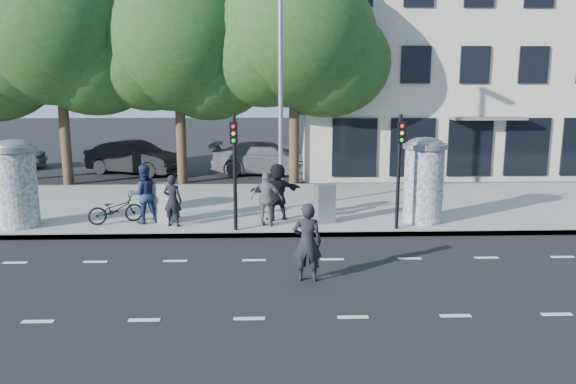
{
  "coord_description": "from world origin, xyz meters",
  "views": [
    {
      "loc": [
        0.4,
        -12.3,
        4.46
      ],
      "look_at": [
        0.94,
        3.5,
        1.36
      ],
      "focal_mm": 35.0,
      "sensor_mm": 36.0,
      "label": 1
    }
  ],
  "objects_px": {
    "man_road": "(307,242)",
    "car_mid": "(135,158)",
    "traffic_pole_far": "(399,160)",
    "ped_f": "(277,192)",
    "ped_b": "(173,201)",
    "ped_e": "(267,199)",
    "street_lamp": "(281,72)",
    "bicycle": "(116,209)",
    "cabinet_right": "(324,203)",
    "car_right": "(267,158)",
    "traffic_pole_near": "(234,161)",
    "cabinet_left": "(164,203)",
    "ad_column_right": "(424,178)",
    "ped_c": "(144,194)",
    "ad_column_left": "(16,181)"
  },
  "relations": [
    {
      "from": "traffic_pole_far",
      "to": "cabinet_left",
      "type": "relative_size",
      "value": 2.76
    },
    {
      "from": "ped_c",
      "to": "man_road",
      "type": "bearing_deg",
      "value": 111.33
    },
    {
      "from": "traffic_pole_far",
      "to": "bicycle",
      "type": "xyz_separation_m",
      "value": [
        -8.57,
        1.01,
        -1.64
      ]
    },
    {
      "from": "man_road",
      "to": "car_mid",
      "type": "height_order",
      "value": "man_road"
    },
    {
      "from": "car_mid",
      "to": "car_right",
      "type": "distance_m",
      "value": 6.52
    },
    {
      "from": "ad_column_left",
      "to": "bicycle",
      "type": "height_order",
      "value": "ad_column_left"
    },
    {
      "from": "cabinet_left",
      "to": "traffic_pole_near",
      "type": "bearing_deg",
      "value": -10.64
    },
    {
      "from": "bicycle",
      "to": "car_right",
      "type": "height_order",
      "value": "car_right"
    },
    {
      "from": "street_lamp",
      "to": "ped_b",
      "type": "distance_m",
      "value": 5.56
    },
    {
      "from": "man_road",
      "to": "traffic_pole_far",
      "type": "bearing_deg",
      "value": -121.1
    },
    {
      "from": "bicycle",
      "to": "car_mid",
      "type": "distance_m",
      "value": 10.64
    },
    {
      "from": "street_lamp",
      "to": "ped_c",
      "type": "relative_size",
      "value": 4.37
    },
    {
      "from": "traffic_pole_far",
      "to": "ped_b",
      "type": "distance_m",
      "value": 6.87
    },
    {
      "from": "car_right",
      "to": "ad_column_left",
      "type": "bearing_deg",
      "value": 150.09
    },
    {
      "from": "car_right",
      "to": "bicycle",
      "type": "bearing_deg",
      "value": 161.03
    },
    {
      "from": "cabinet_right",
      "to": "car_right",
      "type": "relative_size",
      "value": 0.22
    },
    {
      "from": "ad_column_right",
      "to": "bicycle",
      "type": "xyz_separation_m",
      "value": [
        -9.57,
        0.1,
        -0.95
      ]
    },
    {
      "from": "ad_column_left",
      "to": "bicycle",
      "type": "bearing_deg",
      "value": 6.05
    },
    {
      "from": "ad_column_left",
      "to": "ad_column_right",
      "type": "distance_m",
      "value": 12.4
    },
    {
      "from": "ped_f",
      "to": "bicycle",
      "type": "xyz_separation_m",
      "value": [
        -5.02,
        -0.27,
        -0.47
      ]
    },
    {
      "from": "ped_b",
      "to": "man_road",
      "type": "distance_m",
      "value": 5.87
    },
    {
      "from": "ped_e",
      "to": "ped_f",
      "type": "relative_size",
      "value": 0.92
    },
    {
      "from": "ad_column_right",
      "to": "car_mid",
      "type": "height_order",
      "value": "ad_column_right"
    },
    {
      "from": "traffic_pole_far",
      "to": "ped_f",
      "type": "relative_size",
      "value": 1.87
    },
    {
      "from": "ped_c",
      "to": "car_mid",
      "type": "xyz_separation_m",
      "value": [
        -2.73,
        10.47,
        -0.26
      ]
    },
    {
      "from": "traffic_pole_near",
      "to": "ped_b",
      "type": "distance_m",
      "value": 2.39
    },
    {
      "from": "traffic_pole_near",
      "to": "ped_b",
      "type": "xyz_separation_m",
      "value": [
        -1.92,
        0.59,
        -1.29
      ]
    },
    {
      "from": "bicycle",
      "to": "ad_column_right",
      "type": "bearing_deg",
      "value": -115.65
    },
    {
      "from": "ped_c",
      "to": "ped_f",
      "type": "xyz_separation_m",
      "value": [
        4.13,
        0.26,
        -0.01
      ]
    },
    {
      "from": "street_lamp",
      "to": "bicycle",
      "type": "relative_size",
      "value": 4.8
    },
    {
      "from": "traffic_pole_near",
      "to": "car_right",
      "type": "relative_size",
      "value": 0.62
    },
    {
      "from": "bicycle",
      "to": "cabinet_left",
      "type": "relative_size",
      "value": 1.35
    },
    {
      "from": "ad_column_left",
      "to": "ped_b",
      "type": "distance_m",
      "value": 4.71
    },
    {
      "from": "street_lamp",
      "to": "car_mid",
      "type": "bearing_deg",
      "value": 129.04
    },
    {
      "from": "bicycle",
      "to": "car_right",
      "type": "bearing_deg",
      "value": -49.6
    },
    {
      "from": "traffic_pole_far",
      "to": "ad_column_left",
      "type": "bearing_deg",
      "value": 176.45
    },
    {
      "from": "traffic_pole_near",
      "to": "cabinet_left",
      "type": "distance_m",
      "value": 2.92
    },
    {
      "from": "man_road",
      "to": "bicycle",
      "type": "height_order",
      "value": "man_road"
    },
    {
      "from": "ped_c",
      "to": "bicycle",
      "type": "relative_size",
      "value": 1.1
    },
    {
      "from": "traffic_pole_far",
      "to": "ped_f",
      "type": "xyz_separation_m",
      "value": [
        -3.55,
        1.28,
        -1.17
      ]
    },
    {
      "from": "ped_e",
      "to": "ped_f",
      "type": "distance_m",
      "value": 0.84
    },
    {
      "from": "cabinet_right",
      "to": "cabinet_left",
      "type": "bearing_deg",
      "value": 160.29
    },
    {
      "from": "traffic_pole_near",
      "to": "man_road",
      "type": "relative_size",
      "value": 1.88
    },
    {
      "from": "ped_f",
      "to": "cabinet_left",
      "type": "height_order",
      "value": "ped_f"
    },
    {
      "from": "street_lamp",
      "to": "bicycle",
      "type": "height_order",
      "value": "street_lamp"
    },
    {
      "from": "cabinet_left",
      "to": "ped_e",
      "type": "bearing_deg",
      "value": 4.59
    },
    {
      "from": "street_lamp",
      "to": "cabinet_right",
      "type": "relative_size",
      "value": 6.56
    },
    {
      "from": "ad_column_right",
      "to": "traffic_pole_near",
      "type": "bearing_deg",
      "value": -171.11
    },
    {
      "from": "traffic_pole_near",
      "to": "car_mid",
      "type": "relative_size",
      "value": 0.69
    },
    {
      "from": "ped_c",
      "to": "ped_f",
      "type": "bearing_deg",
      "value": 161.16
    }
  ]
}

